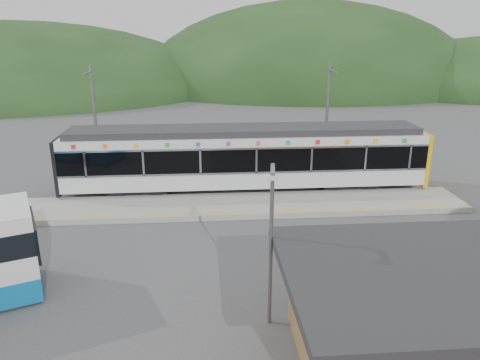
{
  "coord_description": "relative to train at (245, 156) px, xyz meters",
  "views": [
    {
      "loc": [
        -0.6,
        -19.46,
        9.06
      ],
      "look_at": [
        1.02,
        1.0,
        2.31
      ],
      "focal_mm": 35.0,
      "sensor_mm": 36.0,
      "label": 1
    }
  ],
  "objects": [
    {
      "name": "yellow_line",
      "position": [
        -1.71,
        -4.0,
        -1.76
      ],
      "size": [
        26.0,
        0.1,
        0.01
      ],
      "primitive_type": "cube",
      "color": "yellow",
      "rests_on": "platform"
    },
    {
      "name": "ground",
      "position": [
        -1.71,
        -6.0,
        -2.06
      ],
      "size": [
        120.0,
        120.0,
        0.0
      ],
      "primitive_type": "plane",
      "color": "#4C4C4F",
      "rests_on": "ground"
    },
    {
      "name": "hills",
      "position": [
        4.48,
        -0.71,
        -2.06
      ],
      "size": [
        146.0,
        149.0,
        26.0
      ],
      "color": "#1E3D19",
      "rests_on": "ground"
    },
    {
      "name": "train",
      "position": [
        0.0,
        0.0,
        0.0
      ],
      "size": [
        20.44,
        3.01,
        3.74
      ],
      "color": "black",
      "rests_on": "ground"
    },
    {
      "name": "lamp_post",
      "position": [
        -0.35,
        -12.81,
        1.13
      ],
      "size": [
        0.37,
        0.97,
        5.32
      ],
      "rotation": [
        0.0,
        0.0,
        -0.14
      ],
      "color": "slate",
      "rests_on": "ground"
    },
    {
      "name": "catenary_mast_west",
      "position": [
        -8.71,
        2.56,
        1.58
      ],
      "size": [
        0.18,
        1.8,
        7.0
      ],
      "color": "slate",
      "rests_on": "ground"
    },
    {
      "name": "station_shelter",
      "position": [
        4.29,
        -15.0,
        -0.51
      ],
      "size": [
        9.2,
        6.2,
        3.0
      ],
      "color": "olive",
      "rests_on": "ground"
    },
    {
      "name": "catenary_mast_east",
      "position": [
        5.29,
        2.56,
        1.58
      ],
      "size": [
        0.18,
        1.8,
        7.0
      ],
      "color": "slate",
      "rests_on": "ground"
    },
    {
      "name": "platform",
      "position": [
        -1.71,
        -2.7,
        -1.91
      ],
      "size": [
        26.0,
        3.2,
        0.3
      ],
      "primitive_type": "cube",
      "color": "#9E9E99",
      "rests_on": "ground"
    }
  ]
}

